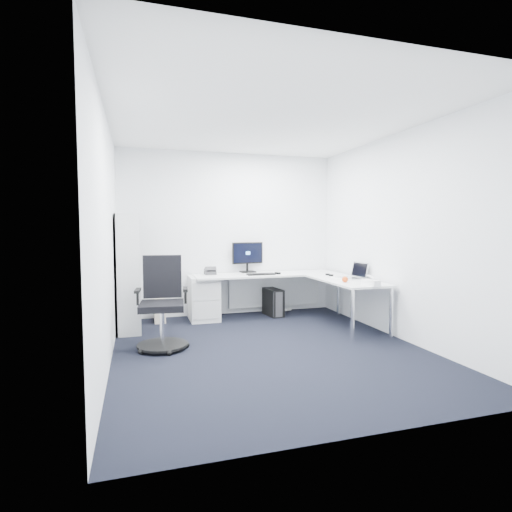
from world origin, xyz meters
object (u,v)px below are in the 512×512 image
object	(u,v)px
task_chair	(162,303)
laptop	(348,270)
bookshelf	(128,273)
l_desk	(274,298)
monitor	(248,257)

from	to	relation	value
task_chair	laptop	world-z (taller)	task_chair
bookshelf	task_chair	world-z (taller)	bookshelf
l_desk	laptop	size ratio (longest dim) A/B	6.88
bookshelf	l_desk	bearing A→B (deg)	-1.32
bookshelf	task_chair	xyz separation A→B (m)	(0.40, -1.07, -0.27)
bookshelf	laptop	xyz separation A→B (m)	(3.12, -0.68, 0.00)
task_chair	laptop	bearing A→B (deg)	14.44
monitor	task_chair	bearing A→B (deg)	-140.67
bookshelf	laptop	world-z (taller)	bookshelf
monitor	l_desk	bearing A→B (deg)	-74.77
task_chair	monitor	size ratio (longest dim) A/B	2.04
laptop	bookshelf	bearing A→B (deg)	159.51
monitor	laptop	world-z (taller)	monitor
monitor	laptop	xyz separation A→B (m)	(1.20, -1.24, -0.14)
task_chair	laptop	xyz separation A→B (m)	(2.73, 0.39, 0.27)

